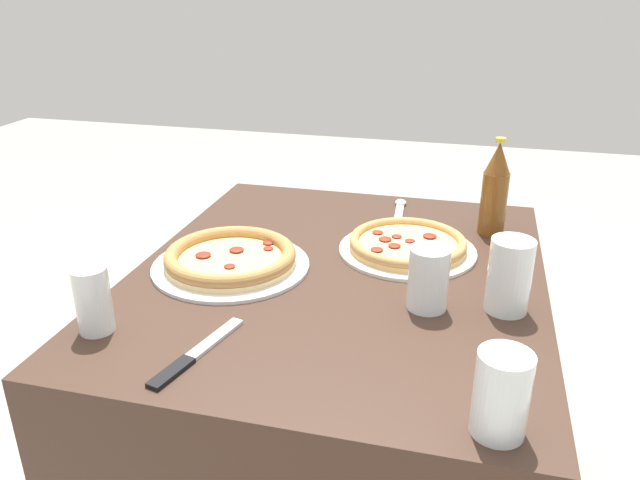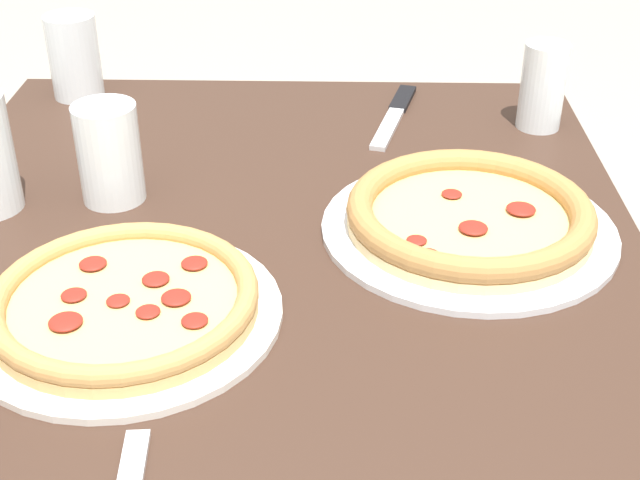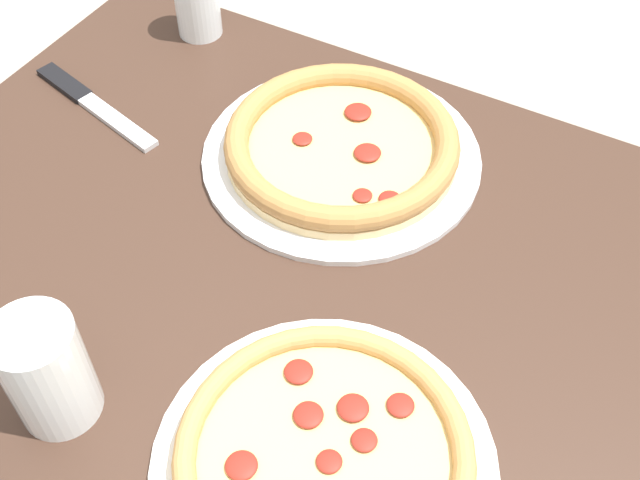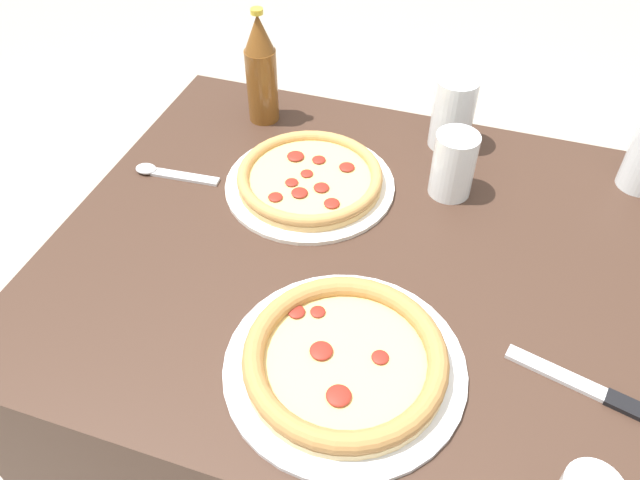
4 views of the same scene
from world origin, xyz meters
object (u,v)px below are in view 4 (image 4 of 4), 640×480
object	(u,v)px
pizza_margherita	(345,360)
knife	(597,392)
spoon	(165,173)
glass_lemonade	(453,114)
pizza_veggie	(310,179)
beer_bottle	(261,70)
glass_iced_tea	(453,166)

from	to	relation	value
pizza_margherita	knife	world-z (taller)	pizza_margherita
pizza_margherita	spoon	world-z (taller)	pizza_margherita
glass_lemonade	spoon	size ratio (longest dim) A/B	0.86
pizza_veggie	pizza_margherita	bearing A→B (deg)	115.83
pizza_veggie	beer_bottle	size ratio (longest dim) A/B	1.32
pizza_margherita	glass_lemonade	xyz separation A→B (m)	(-0.04, -0.57, 0.05)
beer_bottle	spoon	distance (m)	0.28
glass_lemonade	beer_bottle	size ratio (longest dim) A/B	0.60
glass_iced_tea	spoon	xyz separation A→B (m)	(0.52, 0.12, -0.05)
beer_bottle	spoon	world-z (taller)	beer_bottle
pizza_veggie	beer_bottle	world-z (taller)	beer_bottle
glass_lemonade	knife	world-z (taller)	glass_lemonade
glass_iced_tea	pizza_veggie	bearing A→B (deg)	15.09
glass_lemonade	glass_iced_tea	distance (m)	0.15
pizza_margherita	spoon	xyz separation A→B (m)	(0.44, -0.31, -0.02)
knife	spoon	world-z (taller)	spoon
pizza_veggie	glass_lemonade	distance (m)	0.31
glass_lemonade	pizza_margherita	bearing A→B (deg)	85.54
glass_lemonade	knife	size ratio (longest dim) A/B	0.63
spoon	pizza_veggie	bearing A→B (deg)	-168.96
glass_iced_tea	glass_lemonade	bearing A→B (deg)	-79.45
glass_lemonade	spoon	xyz separation A→B (m)	(0.49, 0.26, -0.06)
beer_bottle	spoon	xyz separation A→B (m)	(0.11, 0.24, -0.11)
knife	glass_lemonade	bearing A→B (deg)	-60.07
pizza_veggie	spoon	distance (m)	0.28
pizza_margherita	pizza_veggie	size ratio (longest dim) A/B	1.09
glass_lemonade	spoon	bearing A→B (deg)	28.39
glass_lemonade	beer_bottle	distance (m)	0.39
glass_iced_tea	beer_bottle	bearing A→B (deg)	-15.91
knife	spoon	xyz separation A→B (m)	(0.78, -0.24, 0.00)
pizza_margherita	pizza_veggie	distance (m)	0.40
glass_iced_tea	knife	xyz separation A→B (m)	(-0.26, 0.36, -0.05)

